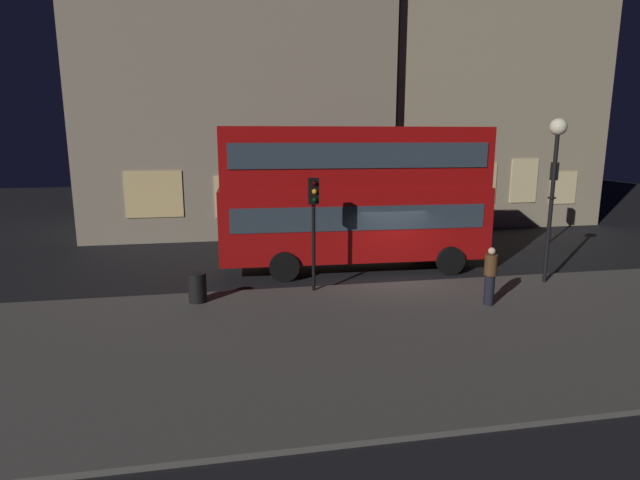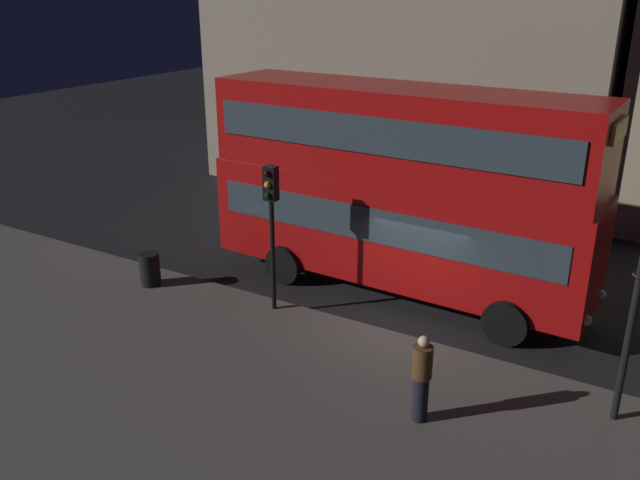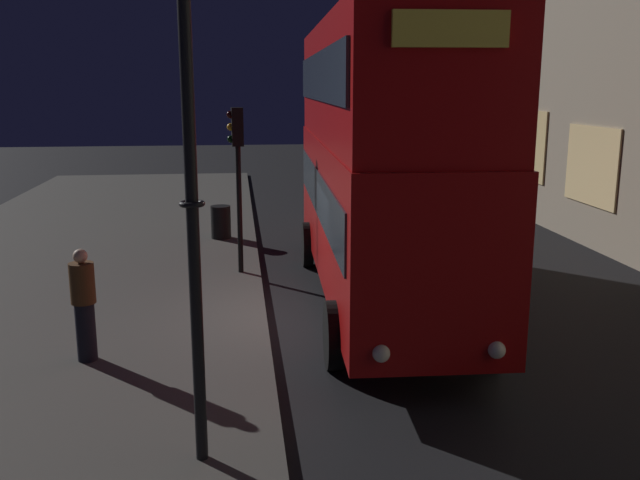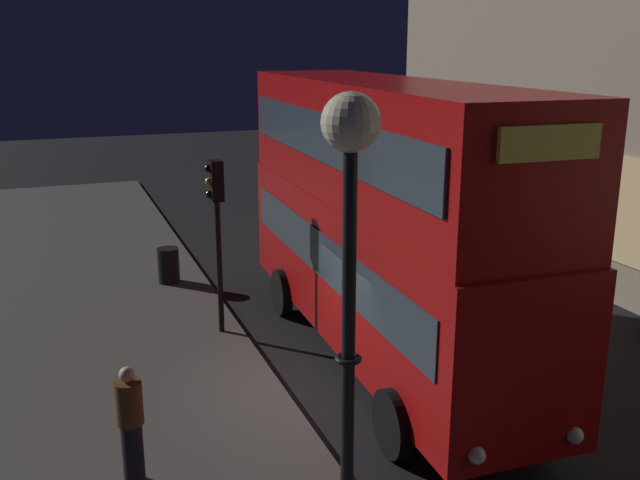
{
  "view_description": "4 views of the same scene",
  "coord_description": "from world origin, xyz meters",
  "px_view_note": "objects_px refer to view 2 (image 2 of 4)",
  "views": [
    {
      "loc": [
        -6.05,
        -17.16,
        5.18
      ],
      "look_at": [
        -2.89,
        -0.23,
        1.66
      ],
      "focal_mm": 28.33,
      "sensor_mm": 36.0,
      "label": 1
    },
    {
      "loc": [
        5.56,
        -13.72,
        7.93
      ],
      "look_at": [
        -3.01,
        0.8,
        1.43
      ],
      "focal_mm": 37.36,
      "sensor_mm": 36.0,
      "label": 2
    },
    {
      "loc": [
        12.45,
        -1.12,
        4.38
      ],
      "look_at": [
        -1.12,
        0.51,
        1.32
      ],
      "focal_mm": 38.94,
      "sensor_mm": 36.0,
      "label": 3
    },
    {
      "loc": [
        11.13,
        -4.25,
        6.23
      ],
      "look_at": [
        -2.42,
        0.89,
        2.22
      ],
      "focal_mm": 40.15,
      "sensor_mm": 36.0,
      "label": 4
    }
  ],
  "objects_px": {
    "traffic_light_near_kerb": "(271,208)",
    "litter_bin": "(150,269)",
    "double_decker_bus": "(398,182)",
    "pedestrian": "(422,378)"
  },
  "relations": [
    {
      "from": "double_decker_bus",
      "to": "pedestrian",
      "type": "bearing_deg",
      "value": -58.55
    },
    {
      "from": "traffic_light_near_kerb",
      "to": "litter_bin",
      "type": "relative_size",
      "value": 4.08
    },
    {
      "from": "pedestrian",
      "to": "litter_bin",
      "type": "distance_m",
      "value": 9.02
    },
    {
      "from": "double_decker_bus",
      "to": "traffic_light_near_kerb",
      "type": "xyz_separation_m",
      "value": [
        -2.09,
        -2.8,
        -0.27
      ]
    },
    {
      "from": "traffic_light_near_kerb",
      "to": "litter_bin",
      "type": "bearing_deg",
      "value": -175.32
    },
    {
      "from": "traffic_light_near_kerb",
      "to": "pedestrian",
      "type": "relative_size",
      "value": 2.09
    },
    {
      "from": "traffic_light_near_kerb",
      "to": "litter_bin",
      "type": "xyz_separation_m",
      "value": [
        -3.77,
        -0.51,
        -2.26
      ]
    },
    {
      "from": "pedestrian",
      "to": "litter_bin",
      "type": "height_order",
      "value": "pedestrian"
    },
    {
      "from": "traffic_light_near_kerb",
      "to": "double_decker_bus",
      "type": "bearing_deg",
      "value": 50.29
    },
    {
      "from": "double_decker_bus",
      "to": "traffic_light_near_kerb",
      "type": "height_order",
      "value": "double_decker_bus"
    }
  ]
}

